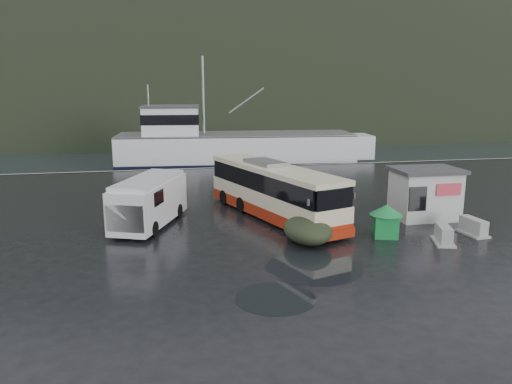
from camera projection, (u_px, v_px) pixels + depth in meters
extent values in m
plane|color=black|center=(261.00, 232.00, 25.01)|extent=(160.00, 160.00, 0.00)
cube|color=black|center=(175.00, 112.00, 130.43)|extent=(300.00, 180.00, 0.02)
cube|color=#999993|center=(215.00, 168.00, 44.18)|extent=(160.00, 0.60, 1.50)
ellipsoid|color=black|center=(184.00, 98.00, 266.51)|extent=(780.00, 540.00, 570.00)
cylinder|color=black|center=(314.00, 267.00, 20.24)|extent=(3.95, 3.95, 0.01)
cylinder|color=black|center=(276.00, 298.00, 17.35)|extent=(2.83, 2.83, 0.01)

